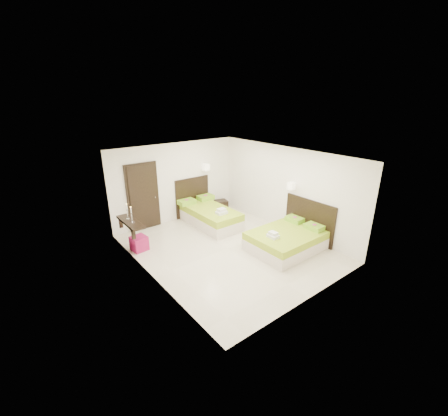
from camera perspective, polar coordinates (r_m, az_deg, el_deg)
floor at (r=8.41m, az=0.73°, el=-7.75°), size 5.50×5.50×0.00m
bed_single at (r=9.86m, az=-2.94°, el=-1.20°), size 1.31×2.19×1.80m
bed_double at (r=8.50m, az=12.10°, el=-5.68°), size 1.97×1.68×1.63m
nightstand at (r=11.04m, az=-0.57°, el=0.50°), size 0.52×0.48×0.39m
ottoman at (r=8.59m, az=-15.86°, el=-6.48°), size 0.44×0.44×0.40m
door at (r=9.59m, az=-15.12°, el=2.02°), size 1.02×0.15×2.14m
console_shelf at (r=8.42m, az=-17.45°, el=-2.58°), size 0.35×1.20×0.78m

